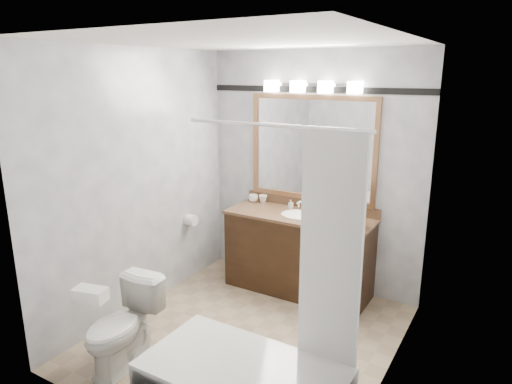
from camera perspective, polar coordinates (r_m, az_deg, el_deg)
room at (r=3.74m, az=-1.10°, el=-1.08°), size 2.42×2.62×2.52m
vanity at (r=4.86m, az=5.33°, el=-7.43°), size 1.53×0.58×0.97m
mirror at (r=4.80m, az=7.00°, el=5.41°), size 1.40×0.04×1.10m
vanity_light_bar at (r=4.69m, az=6.97°, el=12.98°), size 1.02×0.14×0.12m
accent_stripe at (r=4.75m, az=7.29°, el=12.59°), size 2.40×0.01×0.06m
tp_roll at (r=5.06m, az=-8.12°, el=-3.49°), size 0.11×0.12×0.12m
toilet at (r=3.87m, az=-16.37°, el=-15.80°), size 0.43×0.70×0.69m
tissue_box at (r=3.54m, az=-20.01°, el=-11.95°), size 0.26×0.18×0.10m
coffee_maker at (r=4.40m, az=12.57°, el=-2.23°), size 0.16×0.21×0.32m
cup_left at (r=5.15m, az=-0.34°, el=-0.77°), size 0.11×0.11×0.08m
cup_right at (r=5.12m, az=0.89°, el=-0.85°), size 0.11×0.11×0.09m
soap_bottle_a at (r=4.91m, az=4.38°, el=-1.52°), size 0.04×0.05×0.09m
soap_bottle_b at (r=4.79m, az=9.12°, el=-2.10°), size 0.08×0.08×0.09m
soap_bar at (r=4.76m, az=7.50°, el=-2.58°), size 0.08×0.06×0.02m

